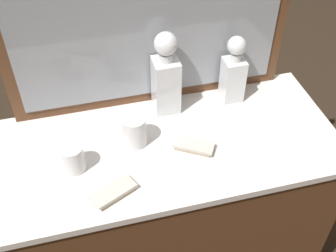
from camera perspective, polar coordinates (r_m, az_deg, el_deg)
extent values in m
cube|color=brown|center=(1.79, 0.00, -12.69)|extent=(1.13, 0.51, 0.87)
cube|color=white|center=(1.44, 0.00, -2.69)|extent=(1.16, 0.53, 0.03)
cube|color=brown|center=(1.40, -2.66, 16.03)|extent=(0.98, 0.03, 0.77)
cube|color=gray|center=(1.39, -2.52, 15.75)|extent=(0.90, 0.01, 0.69)
cube|color=white|center=(1.50, -0.28, 5.43)|extent=(0.09, 0.09, 0.21)
cube|color=#9E5619|center=(1.53, -0.27, 4.19)|extent=(0.08, 0.08, 0.12)
cylinder|color=white|center=(1.43, -0.29, 9.19)|extent=(0.05, 0.05, 0.03)
sphere|color=white|center=(1.40, -0.30, 10.90)|extent=(0.08, 0.08, 0.08)
cube|color=white|center=(1.58, 8.58, 6.13)|extent=(0.07, 0.07, 0.17)
cube|color=#9E5619|center=(1.59, 8.48, 5.31)|extent=(0.06, 0.06, 0.11)
cylinder|color=white|center=(1.52, 8.97, 9.10)|extent=(0.04, 0.04, 0.03)
sphere|color=white|center=(1.50, 9.16, 10.52)|extent=(0.07, 0.07, 0.07)
cylinder|color=white|center=(1.40, -4.54, -0.61)|extent=(0.08, 0.08, 0.11)
cylinder|color=silver|center=(1.44, -4.43, -1.99)|extent=(0.08, 0.08, 0.01)
cylinder|color=white|center=(1.36, -12.52, -4.22)|extent=(0.07, 0.07, 0.09)
cylinder|color=silver|center=(1.38, -12.27, -5.35)|extent=(0.07, 0.07, 0.01)
cube|color=#B7A88C|center=(1.41, 3.42, -2.83)|extent=(0.13, 0.11, 0.01)
cube|color=beige|center=(1.40, 3.44, -2.50)|extent=(0.14, 0.12, 0.01)
cube|color=#B7A88C|center=(1.30, -7.26, -8.89)|extent=(0.13, 0.10, 0.01)
cube|color=beige|center=(1.29, -7.30, -8.56)|extent=(0.15, 0.11, 0.01)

